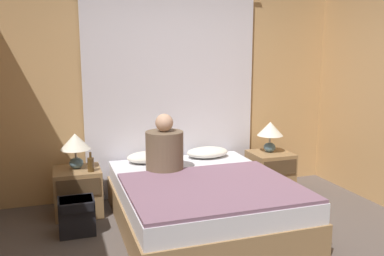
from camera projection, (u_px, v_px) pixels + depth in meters
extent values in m
cube|color=tan|center=(171.00, 88.00, 4.78)|extent=(4.23, 0.06, 2.50)
cube|color=silver|center=(172.00, 98.00, 4.74)|extent=(2.03, 0.02, 2.29)
cube|color=#99754C|center=(201.00, 211.00, 3.97)|extent=(1.58, 1.93, 0.29)
cube|color=silver|center=(201.00, 188.00, 3.93)|extent=(1.54, 1.89, 0.18)
cube|color=#937047|center=(78.00, 191.00, 4.23)|extent=(0.47, 0.45, 0.48)
cube|color=#4C3823|center=(79.00, 188.00, 3.99)|extent=(0.42, 0.02, 0.17)
cube|color=#937047|center=(270.00, 172.00, 4.93)|extent=(0.47, 0.45, 0.48)
cube|color=#4C3823|center=(280.00, 168.00, 4.69)|extent=(0.42, 0.02, 0.17)
ellipsoid|color=slate|center=(76.00, 163.00, 4.20)|extent=(0.14, 0.14, 0.12)
cylinder|color=#B2A893|center=(76.00, 153.00, 4.18)|extent=(0.02, 0.02, 0.09)
cone|color=silver|center=(75.00, 141.00, 4.16)|extent=(0.31, 0.31, 0.17)
ellipsoid|color=slate|center=(270.00, 147.00, 4.90)|extent=(0.14, 0.14, 0.12)
cylinder|color=#B2A893|center=(270.00, 139.00, 4.88)|extent=(0.02, 0.02, 0.09)
cone|color=silver|center=(270.00, 129.00, 4.86)|extent=(0.31, 0.31, 0.17)
ellipsoid|color=silver|center=(149.00, 157.00, 4.50)|extent=(0.49, 0.33, 0.12)
ellipsoid|color=silver|center=(207.00, 152.00, 4.72)|extent=(0.49, 0.33, 0.12)
cube|color=slate|center=(213.00, 187.00, 3.63)|extent=(1.52, 1.27, 0.03)
cylinder|color=brown|center=(165.00, 151.00, 4.14)|extent=(0.39, 0.39, 0.41)
sphere|color=tan|center=(164.00, 123.00, 4.09)|extent=(0.18, 0.18, 0.18)
cylinder|color=#513819|center=(91.00, 165.00, 4.09)|extent=(0.06, 0.06, 0.14)
cylinder|color=#513819|center=(90.00, 155.00, 4.07)|extent=(0.02, 0.02, 0.06)
cube|color=black|center=(77.00, 216.00, 3.77)|extent=(0.32, 0.25, 0.34)
cube|color=black|center=(76.00, 204.00, 3.72)|extent=(0.29, 0.26, 0.08)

